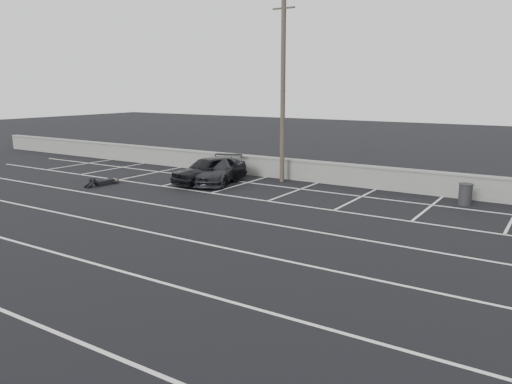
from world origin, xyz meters
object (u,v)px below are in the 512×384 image
Objects in this scene: car_right at (217,170)px; utility_pole at (283,90)px; car_left at (209,170)px; trash_bin at (465,194)px; person at (107,180)px.

utility_pole reaches higher than car_right.
car_right is (0.21, 0.34, -0.06)m from car_left.
utility_pole is (2.79, 2.36, 3.85)m from car_left.
utility_pole is at bearing 177.02° from trash_bin.
car_left is 0.94× the size of car_right.
car_right is at bearing 39.50° from person.
person is (-6.91, -5.30, -4.29)m from utility_pole.
utility_pole is at bearing 19.41° from car_right.
utility_pole is (2.59, 2.02, 3.91)m from car_right.
car_left reaches higher than car_right.
car_right reaches higher than person.
trash_bin is at bearing 22.00° from car_left.
trash_bin is 0.37× the size of person.
person is at bearing -161.42° from car_right.
car_left is at bearing -140.03° from car_right.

